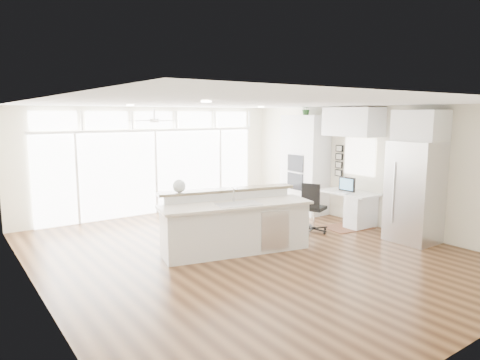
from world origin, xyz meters
TOP-DOWN VIEW (x-y plane):
  - floor at (0.00, 0.00)m, footprint 7.00×8.00m
  - ceiling at (0.00, 0.00)m, footprint 7.00×8.00m
  - wall_back at (0.00, 4.00)m, footprint 7.00×0.04m
  - wall_front at (0.00, -4.00)m, footprint 7.00×0.04m
  - wall_left at (-3.50, 0.00)m, footprint 0.04×8.00m
  - wall_right at (3.50, 0.00)m, footprint 0.04×8.00m
  - glass_wall at (0.00, 3.94)m, footprint 5.80×0.06m
  - transom_row at (0.00, 3.94)m, footprint 5.90×0.06m
  - desk_window at (3.46, 0.30)m, footprint 0.04×0.85m
  - ceiling_fan at (-0.50, 2.80)m, footprint 1.16×1.16m
  - recessed_lights at (0.00, 0.20)m, footprint 3.40×3.00m
  - oven_cabinet at (3.17, 1.80)m, footprint 0.64×1.20m
  - desk_nook at (3.13, 0.30)m, footprint 0.72×1.30m
  - upper_cabinets at (3.17, 0.30)m, footprint 0.64×1.30m
  - refrigerator at (3.11, -1.35)m, footprint 0.76×0.90m
  - fridge_cabinet at (3.17, -1.35)m, footprint 0.64×0.90m
  - framed_photos at (3.46, 0.92)m, footprint 0.06×0.22m
  - kitchen_island at (-0.14, 0.15)m, footprint 2.96×1.66m
  - rug at (2.87, 0.09)m, footprint 1.09×0.85m
  - office_chair at (2.00, 0.28)m, footprint 0.71×0.69m
  - fishbowl at (-0.98, 0.75)m, footprint 0.27×0.27m
  - monitor at (3.05, 0.30)m, footprint 0.08×0.44m
  - keyboard at (2.88, 0.30)m, footprint 0.11×0.30m
  - potted_plant at (3.17, 1.80)m, footprint 0.33×0.36m

SIDE VIEW (x-z plane):
  - floor at x=0.00m, z-range -0.02..0.00m
  - rug at x=2.87m, z-range 0.00..0.01m
  - desk_nook at x=3.13m, z-range 0.00..0.76m
  - office_chair at x=2.00m, z-range 0.00..1.07m
  - kitchen_island at x=-0.14m, z-range 0.00..1.11m
  - keyboard at x=2.88m, z-range 0.76..0.77m
  - monitor at x=3.05m, z-range 0.76..1.13m
  - refrigerator at x=3.11m, z-range 0.00..2.00m
  - glass_wall at x=0.00m, z-range 0.01..2.09m
  - fishbowl at x=-0.98m, z-range 1.11..1.35m
  - oven_cabinet at x=3.17m, z-range 0.00..2.50m
  - wall_back at x=0.00m, z-range 0.00..2.70m
  - wall_front at x=0.00m, z-range 0.00..2.70m
  - wall_left at x=-3.50m, z-range 0.00..2.70m
  - wall_right at x=3.50m, z-range 0.00..2.70m
  - framed_photos at x=3.46m, z-range 1.00..1.80m
  - desk_window at x=3.46m, z-range 1.12..1.98m
  - fridge_cabinet at x=3.17m, z-range 2.00..2.60m
  - upper_cabinets at x=3.17m, z-range 2.03..2.67m
  - transom_row at x=0.00m, z-range 2.18..2.58m
  - ceiling_fan at x=-0.50m, z-range 2.32..2.64m
  - potted_plant at x=3.17m, z-range 2.50..2.75m
  - recessed_lights at x=0.00m, z-range 2.67..2.69m
  - ceiling at x=0.00m, z-range 2.69..2.71m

